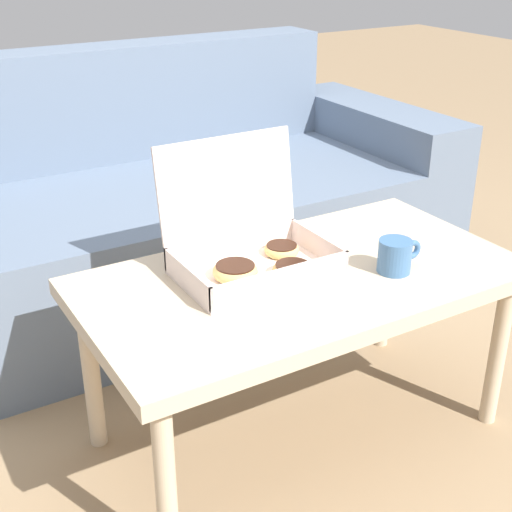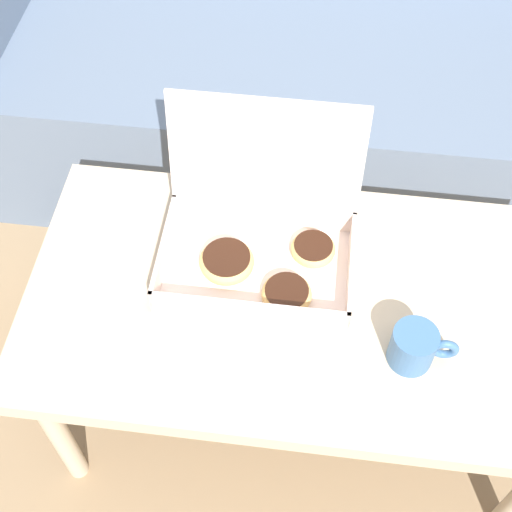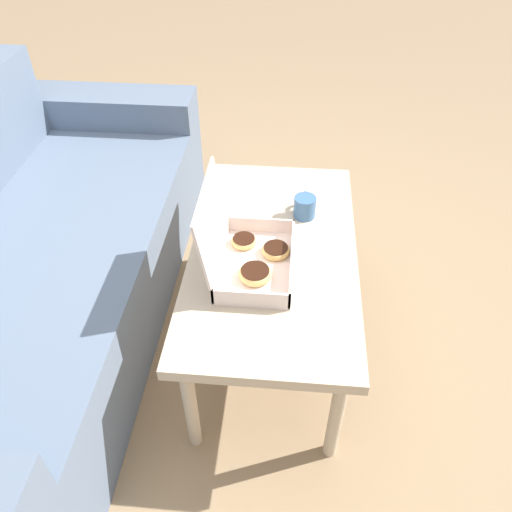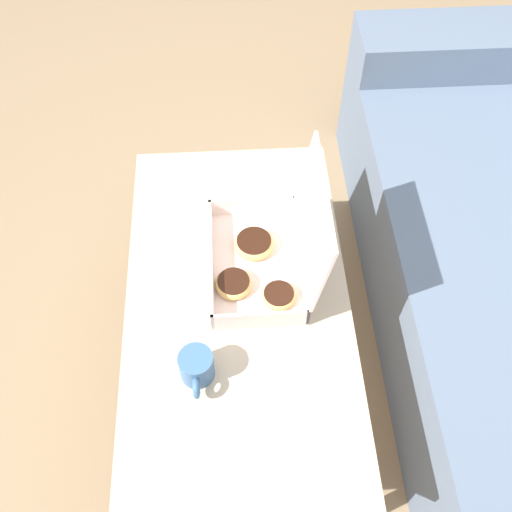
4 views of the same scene
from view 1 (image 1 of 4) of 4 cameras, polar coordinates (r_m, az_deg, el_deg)
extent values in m
plane|color=#937756|center=(2.06, 1.66, -12.17)|extent=(12.00, 12.00, 0.00)
cube|color=slate|center=(2.48, -6.91, 0.47)|extent=(1.68, 0.70, 0.44)
cube|color=slate|center=(2.79, -10.96, 7.60)|extent=(1.68, 0.20, 0.85)
cube|color=slate|center=(3.00, 9.19, 6.39)|extent=(0.24, 0.90, 0.59)
cube|color=#C6B293|center=(1.74, 3.69, -2.03)|extent=(1.07, 0.57, 0.04)
cylinder|color=#C6B293|center=(1.52, -7.24, -17.73)|extent=(0.04, 0.04, 0.43)
cylinder|color=#C6B293|center=(2.00, 18.77, -7.33)|extent=(0.04, 0.04, 0.43)
cylinder|color=#C6B293|center=(1.86, -13.04, -9.15)|extent=(0.04, 0.04, 0.43)
cylinder|color=#C6B293|center=(2.27, 10.31, -2.23)|extent=(0.04, 0.04, 0.43)
cube|color=silver|center=(1.72, 0.00, -1.39)|extent=(0.37, 0.24, 0.01)
cube|color=silver|center=(1.62, 2.12, -1.94)|extent=(0.37, 0.01, 0.06)
cube|color=silver|center=(1.80, -1.91, 1.00)|extent=(0.37, 0.01, 0.06)
cube|color=silver|center=(1.63, -5.49, -1.80)|extent=(0.01, 0.24, 0.06)
cube|color=silver|center=(1.80, 4.98, 0.89)|extent=(0.01, 0.24, 0.06)
cube|color=silver|center=(1.76, -2.33, 5.68)|extent=(0.37, 0.05, 0.24)
torus|color=#E0B266|center=(1.68, -1.67, -1.24)|extent=(0.11, 0.11, 0.03)
cylinder|color=black|center=(1.68, -1.67, -0.94)|extent=(0.09, 0.09, 0.01)
torus|color=#E0B266|center=(1.81, 1.99, 0.56)|extent=(0.09, 0.09, 0.03)
cylinder|color=black|center=(1.80, 1.99, 0.79)|extent=(0.08, 0.08, 0.01)
torus|color=#E0B266|center=(1.70, 2.95, -1.13)|extent=(0.10, 0.10, 0.03)
cylinder|color=black|center=(1.69, 2.96, -0.87)|extent=(0.08, 0.08, 0.01)
cylinder|color=#3D6693|center=(1.75, 11.03, -0.01)|extent=(0.08, 0.08, 0.08)
torus|color=#3D6693|center=(1.79, 12.38, 0.50)|extent=(0.05, 0.01, 0.05)
camera|label=2|loc=(1.10, 36.57, 41.68)|focal=50.00mm
camera|label=3|loc=(1.34, -59.04, 30.59)|focal=35.00mm
camera|label=4|loc=(2.18, 27.54, 37.47)|focal=42.00mm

